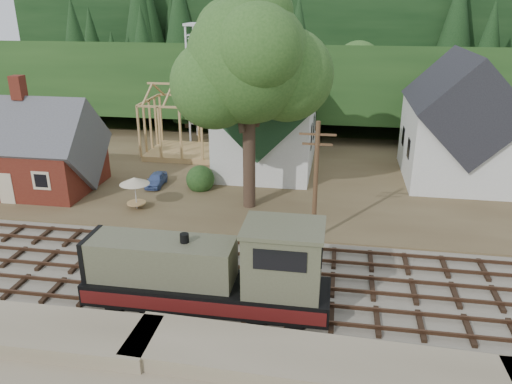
# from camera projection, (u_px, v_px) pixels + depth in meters

# --- Properties ---
(ground) EXTENTS (140.00, 140.00, 0.00)m
(ground) POSITION_uv_depth(u_px,v_px,m) (184.00, 275.00, 28.34)
(ground) COLOR #384C1E
(ground) RESTS_ON ground
(embankment) EXTENTS (64.00, 5.00, 1.60)m
(embankment) POSITION_uv_depth(u_px,v_px,m) (123.00, 381.00, 20.51)
(embankment) COLOR #7F7259
(embankment) RESTS_ON ground
(railroad_bed) EXTENTS (64.00, 11.00, 0.16)m
(railroad_bed) POSITION_uv_depth(u_px,v_px,m) (184.00, 274.00, 28.31)
(railroad_bed) COLOR #726B5B
(railroad_bed) RESTS_ON ground
(village_flat) EXTENTS (64.00, 26.00, 0.30)m
(village_flat) POSITION_uv_depth(u_px,v_px,m) (243.00, 172.00, 44.84)
(village_flat) COLOR brown
(village_flat) RESTS_ON ground
(hillside) EXTENTS (70.00, 28.96, 12.74)m
(hillside) POSITION_uv_depth(u_px,v_px,m) (276.00, 116.00, 66.98)
(hillside) COLOR #1E3F19
(hillside) RESTS_ON ground
(ridge) EXTENTS (80.00, 20.00, 12.00)m
(ridge) POSITION_uv_depth(u_px,v_px,m) (289.00, 95.00, 81.70)
(ridge) COLOR black
(ridge) RESTS_ON ground
(depot) EXTENTS (10.80, 7.41, 9.00)m
(depot) POSITION_uv_depth(u_px,v_px,m) (29.00, 153.00, 39.73)
(depot) COLOR #591C14
(depot) RESTS_ON village_flat
(church) EXTENTS (8.40, 15.17, 13.00)m
(church) POSITION_uv_depth(u_px,v_px,m) (268.00, 114.00, 44.27)
(church) COLOR silver
(church) RESTS_ON village_flat
(farmhouse) EXTENTS (8.40, 10.80, 10.60)m
(farmhouse) POSITION_uv_depth(u_px,v_px,m) (458.00, 126.00, 41.32)
(farmhouse) COLOR silver
(farmhouse) RESTS_ON village_flat
(timber_frame) EXTENTS (8.20, 6.20, 6.99)m
(timber_frame) POSITION_uv_depth(u_px,v_px,m) (190.00, 125.00, 48.31)
(timber_frame) COLOR tan
(timber_frame) RESTS_ON village_flat
(lattice_tower) EXTENTS (3.20, 3.20, 12.12)m
(lattice_tower) POSITION_uv_depth(u_px,v_px,m) (203.00, 47.00, 51.39)
(lattice_tower) COLOR silver
(lattice_tower) RESTS_ON village_flat
(big_tree) EXTENTS (10.90, 8.40, 14.70)m
(big_tree) POSITION_uv_depth(u_px,v_px,m) (251.00, 70.00, 33.60)
(big_tree) COLOR #38281E
(big_tree) RESTS_ON village_flat
(telegraph_pole_near) EXTENTS (2.20, 0.28, 8.00)m
(telegraph_pole_near) POSITION_uv_depth(u_px,v_px,m) (316.00, 181.00, 30.52)
(telegraph_pole_near) COLOR #4C331E
(telegraph_pole_near) RESTS_ON ground
(locomotive) EXTENTS (11.97, 2.99, 4.79)m
(locomotive) POSITION_uv_depth(u_px,v_px,m) (215.00, 273.00, 24.41)
(locomotive) COLOR black
(locomotive) RESTS_ON railroad_bed
(car_blue) EXTENTS (1.37, 3.16, 1.06)m
(car_blue) POSITION_uv_depth(u_px,v_px,m) (156.00, 179.00, 40.97)
(car_blue) COLOR #4F6AAA
(car_blue) RESTS_ON village_flat
(patio_set) EXTENTS (2.16, 2.16, 2.41)m
(patio_set) POSITION_uv_depth(u_px,v_px,m) (135.00, 182.00, 35.93)
(patio_set) COLOR silver
(patio_set) RESTS_ON village_flat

